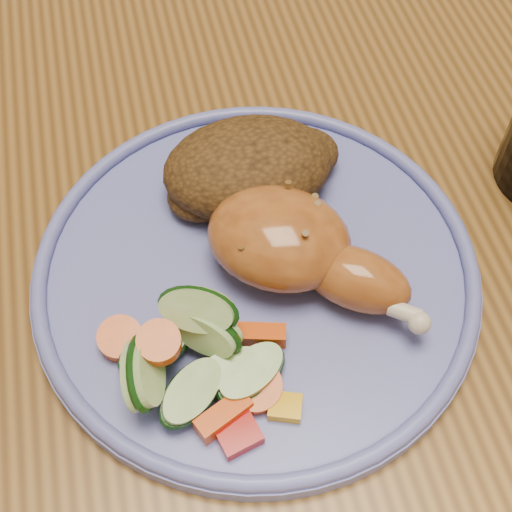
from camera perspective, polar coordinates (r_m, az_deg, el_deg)
The scene contains 7 objects.
ground at distance 1.20m, azimuth 1.28°, elevation -16.21°, with size 4.00×4.00×0.00m, color #54381C.
dining_table at distance 0.60m, azimuth 2.45°, elevation 3.40°, with size 0.90×1.40×0.75m.
plate at distance 0.46m, azimuth 0.00°, elevation -1.45°, with size 0.29×0.29×0.01m, color #5D65B2.
plate_rim at distance 0.45m, azimuth 0.00°, elevation -0.70°, with size 0.29×0.29×0.01m, color #5D65B2.
chicken_leg at distance 0.44m, azimuth 3.32°, elevation 0.66°, with size 0.14×0.14×0.05m.
rice_pilaf at distance 0.48m, azimuth -0.39°, elevation 7.07°, with size 0.12×0.08×0.05m.
vegetable_pile at distance 0.41m, azimuth -4.58°, elevation -8.27°, with size 0.11×0.11×0.05m.
Camera 1 is at (-0.11, -0.35, 1.15)m, focal length 50.00 mm.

